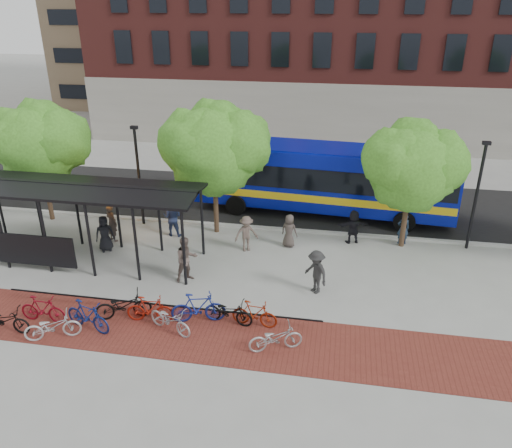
% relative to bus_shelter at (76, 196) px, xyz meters
% --- Properties ---
extents(ground, '(160.00, 160.00, 0.00)m').
position_rel_bus_shelter_xyz_m(ground, '(8.13, 0.48, -3.00)').
color(ground, '#9E9E99').
rests_on(ground, ground).
extents(asphalt_street, '(160.00, 8.00, 0.01)m').
position_rel_bus_shelter_xyz_m(asphalt_street, '(8.13, 8.48, -2.99)').
color(asphalt_street, black).
rests_on(asphalt_street, ground).
extents(curb, '(160.00, 0.25, 0.12)m').
position_rel_bus_shelter_xyz_m(curb, '(8.13, 4.48, -2.94)').
color(curb, '#B7B7B2').
rests_on(curb, ground).
extents(brick_strip, '(24.00, 3.00, 0.01)m').
position_rel_bus_shelter_xyz_m(brick_strip, '(6.13, -4.52, -3.00)').
color(brick_strip, maroon).
rests_on(brick_strip, ground).
extents(bike_rack_rail, '(12.00, 0.05, 0.95)m').
position_rel_bus_shelter_xyz_m(bike_rack_rail, '(4.83, -3.62, -3.00)').
color(bike_rack_rail, black).
rests_on(bike_rack_rail, ground).
extents(building_brick, '(55.00, 14.00, 20.00)m').
position_rel_bus_shelter_xyz_m(building_brick, '(18.13, 26.48, 7.00)').
color(building_brick, maroon).
rests_on(building_brick, ground).
extents(bus_shelter, '(10.60, 3.07, 3.60)m').
position_rel_bus_shelter_xyz_m(bus_shelter, '(0.00, 0.00, 0.00)').
color(bus_shelter, black).
rests_on(bus_shelter, ground).
extents(tree_a, '(4.90, 4.00, 6.18)m').
position_rel_bus_shelter_xyz_m(tree_a, '(-3.77, 3.83, 1.24)').
color(tree_a, '#382619').
rests_on(tree_a, ground).
extents(tree_b, '(5.15, 4.20, 6.47)m').
position_rel_bus_shelter_xyz_m(tree_b, '(5.23, 3.83, 1.46)').
color(tree_b, '#382619').
rests_on(tree_b, ground).
extents(tree_c, '(4.66, 3.80, 5.92)m').
position_rel_bus_shelter_xyz_m(tree_c, '(14.22, 3.83, 1.06)').
color(tree_c, '#382619').
rests_on(tree_c, ground).
extents(lamp_post_left, '(0.35, 0.20, 5.12)m').
position_rel_bus_shelter_xyz_m(lamp_post_left, '(1.13, 4.08, -0.25)').
color(lamp_post_left, black).
rests_on(lamp_post_left, ground).
extents(lamp_post_right, '(0.35, 0.20, 5.12)m').
position_rel_bus_shelter_xyz_m(lamp_post_right, '(17.13, 4.08, -0.25)').
color(lamp_post_right, black).
rests_on(lamp_post_right, ground).
extents(bus, '(13.83, 4.05, 3.68)m').
position_rel_bus_shelter_xyz_m(bus, '(10.12, 7.18, -0.88)').
color(bus, '#081399').
rests_on(bus, ground).
extents(bike_0, '(1.88, 0.70, 0.98)m').
position_rel_bus_shelter_xyz_m(bike_0, '(-0.12, -5.54, -2.51)').
color(bike_0, black).
rests_on(bike_0, ground).
extents(bike_1, '(1.75, 0.52, 1.05)m').
position_rel_bus_shelter_xyz_m(bike_1, '(0.86, -4.75, -2.47)').
color(bike_1, maroon).
rests_on(bike_1, ground).
extents(bike_2, '(1.98, 1.36, 0.98)m').
position_rel_bus_shelter_xyz_m(bike_2, '(1.73, -5.59, -2.51)').
color(bike_2, '#B2B2B5').
rests_on(bike_2, ground).
extents(bike_3, '(1.99, 1.07, 1.15)m').
position_rel_bus_shelter_xyz_m(bike_3, '(2.69, -4.91, -2.42)').
color(bike_3, navy).
rests_on(bike_3, ground).
extents(bike_4, '(2.13, 1.36, 1.06)m').
position_rel_bus_shelter_xyz_m(bike_4, '(3.62, -4.01, -2.47)').
color(bike_4, black).
rests_on(bike_4, ground).
extents(bike_5, '(1.76, 0.69, 1.03)m').
position_rel_bus_shelter_xyz_m(bike_5, '(4.65, -4.04, -2.49)').
color(bike_5, maroon).
rests_on(bike_5, ground).
extents(bike_6, '(1.95, 1.35, 0.97)m').
position_rel_bus_shelter_xyz_m(bike_6, '(5.57, -4.50, -2.51)').
color(bike_6, '#A7A7A9').
rests_on(bike_6, ground).
extents(bike_7, '(2.05, 1.04, 1.19)m').
position_rel_bus_shelter_xyz_m(bike_7, '(6.38, -3.77, -2.40)').
color(bike_7, navy).
rests_on(bike_7, ground).
extents(bike_8, '(1.92, 0.92, 0.97)m').
position_rel_bus_shelter_xyz_m(bike_8, '(7.45, -3.66, -2.52)').
color(bike_8, black).
rests_on(bike_8, ground).
extents(bike_9, '(1.71, 0.64, 1.00)m').
position_rel_bus_shelter_xyz_m(bike_9, '(8.41, -3.67, -2.50)').
color(bike_9, maroon).
rests_on(bike_9, ground).
extents(bike_10, '(1.94, 1.28, 0.96)m').
position_rel_bus_shelter_xyz_m(bike_10, '(9.33, -4.86, -2.52)').
color(bike_10, '#9D9D9F').
rests_on(bike_10, ground).
extents(pedestrian_0, '(0.99, 0.89, 1.71)m').
position_rel_bus_shelter_xyz_m(pedestrian_0, '(0.58, 0.91, -2.15)').
color(pedestrian_0, black).
rests_on(pedestrian_0, ground).
extents(pedestrian_1, '(0.81, 0.72, 1.85)m').
position_rel_bus_shelter_xyz_m(pedestrian_1, '(0.47, 1.93, -2.07)').
color(pedestrian_1, '#3E3632').
rests_on(pedestrian_1, ground).
extents(pedestrian_2, '(0.94, 0.73, 1.93)m').
position_rel_bus_shelter_xyz_m(pedestrian_2, '(3.13, 3.03, -2.03)').
color(pedestrian_2, '#1E2848').
rests_on(pedestrian_2, ground).
extents(pedestrian_3, '(1.28, 1.07, 1.72)m').
position_rel_bus_shelter_xyz_m(pedestrian_3, '(7.00, 2.02, -2.14)').
color(pedestrian_3, brown).
rests_on(pedestrian_3, ground).
extents(pedestrian_5, '(1.61, 0.93, 1.65)m').
position_rel_bus_shelter_xyz_m(pedestrian_5, '(11.84, 3.72, -2.17)').
color(pedestrian_5, black).
rests_on(pedestrian_5, ground).
extents(pedestrian_6, '(0.90, 0.71, 1.60)m').
position_rel_bus_shelter_xyz_m(pedestrian_6, '(8.89, 2.80, -2.20)').
color(pedestrian_6, '#433A36').
rests_on(pedestrian_6, ground).
extents(pedestrian_7, '(0.62, 0.46, 1.55)m').
position_rel_bus_shelter_xyz_m(pedestrian_7, '(14.16, 4.05, -2.22)').
color(pedestrian_7, '#20324A').
rests_on(pedestrian_7, ground).
extents(pedestrian_8, '(1.20, 1.17, 1.95)m').
position_rel_bus_shelter_xyz_m(pedestrian_8, '(5.10, -1.02, -2.02)').
color(pedestrian_8, brown).
rests_on(pedestrian_8, ground).
extents(pedestrian_9, '(1.30, 1.32, 1.82)m').
position_rel_bus_shelter_xyz_m(pedestrian_9, '(10.38, -1.02, -2.09)').
color(pedestrian_9, '#262626').
rests_on(pedestrian_9, ground).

